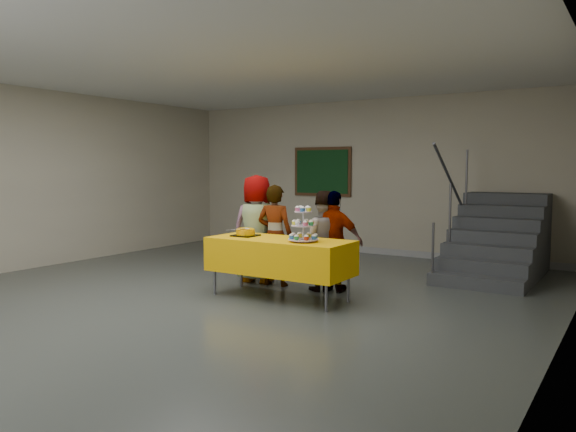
{
  "coord_description": "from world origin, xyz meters",
  "views": [
    {
      "loc": [
        4.61,
        -5.12,
        1.68
      ],
      "look_at": [
        0.7,
        1.04,
        1.05
      ],
      "focal_mm": 35.0,
      "sensor_mm": 36.0,
      "label": 1
    }
  ],
  "objects_px": {
    "cupcake_stand": "(303,227)",
    "schoolchild_d": "(334,242)",
    "schoolchild_a": "(257,229)",
    "schoolchild_b": "(275,235)",
    "staircase": "(498,243)",
    "noticeboard": "(322,172)",
    "schoolchild_c": "(322,241)",
    "bear_cake": "(245,232)",
    "bake_table": "(280,255)"
  },
  "relations": [
    {
      "from": "cupcake_stand",
      "to": "schoolchild_d",
      "type": "height_order",
      "value": "schoolchild_d"
    },
    {
      "from": "schoolchild_a",
      "to": "schoolchild_b",
      "type": "distance_m",
      "value": 0.38
    },
    {
      "from": "staircase",
      "to": "noticeboard",
      "type": "relative_size",
      "value": 1.85
    },
    {
      "from": "cupcake_stand",
      "to": "schoolchild_a",
      "type": "height_order",
      "value": "schoolchild_a"
    },
    {
      "from": "schoolchild_c",
      "to": "schoolchild_b",
      "type": "bearing_deg",
      "value": -19.29
    },
    {
      "from": "bear_cake",
      "to": "schoolchild_b",
      "type": "distance_m",
      "value": 0.63
    },
    {
      "from": "cupcake_stand",
      "to": "bake_table",
      "type": "bearing_deg",
      "value": 169.0
    },
    {
      "from": "bear_cake",
      "to": "schoolchild_a",
      "type": "xyz_separation_m",
      "value": [
        -0.31,
        0.7,
        -0.04
      ]
    },
    {
      "from": "schoolchild_b",
      "to": "staircase",
      "type": "relative_size",
      "value": 0.6
    },
    {
      "from": "noticeboard",
      "to": "cupcake_stand",
      "type": "bearing_deg",
      "value": -63.88
    },
    {
      "from": "cupcake_stand",
      "to": "schoolchild_a",
      "type": "xyz_separation_m",
      "value": [
        -1.26,
        0.78,
        -0.16
      ]
    },
    {
      "from": "bake_table",
      "to": "schoolchild_a",
      "type": "xyz_separation_m",
      "value": [
        -0.86,
        0.7,
        0.23
      ]
    },
    {
      "from": "schoolchild_a",
      "to": "staircase",
      "type": "xyz_separation_m",
      "value": [
        2.86,
        2.59,
        -0.3
      ]
    },
    {
      "from": "bake_table",
      "to": "staircase",
      "type": "height_order",
      "value": "staircase"
    },
    {
      "from": "schoolchild_c",
      "to": "staircase",
      "type": "distance_m",
      "value": 3.14
    },
    {
      "from": "schoolchild_a",
      "to": "noticeboard",
      "type": "height_order",
      "value": "noticeboard"
    },
    {
      "from": "bear_cake",
      "to": "schoolchild_c",
      "type": "relative_size",
      "value": 0.26
    },
    {
      "from": "cupcake_stand",
      "to": "schoolchild_d",
      "type": "xyz_separation_m",
      "value": [
        0.02,
        0.78,
        -0.26
      ]
    },
    {
      "from": "schoolchild_d",
      "to": "noticeboard",
      "type": "xyz_separation_m",
      "value": [
        -2.08,
        3.42,
        0.91
      ]
    },
    {
      "from": "schoolchild_b",
      "to": "cupcake_stand",
      "type": "bearing_deg",
      "value": 131.48
    },
    {
      "from": "cupcake_stand",
      "to": "schoolchild_b",
      "type": "bearing_deg",
      "value": 141.69
    },
    {
      "from": "schoolchild_a",
      "to": "bake_table",
      "type": "bearing_deg",
      "value": 127.82
    },
    {
      "from": "schoolchild_b",
      "to": "staircase",
      "type": "distance_m",
      "value": 3.65
    },
    {
      "from": "schoolchild_d",
      "to": "noticeboard",
      "type": "bearing_deg",
      "value": -63.48
    },
    {
      "from": "staircase",
      "to": "noticeboard",
      "type": "bearing_deg",
      "value": 167.14
    },
    {
      "from": "schoolchild_a",
      "to": "schoolchild_d",
      "type": "xyz_separation_m",
      "value": [
        1.28,
        0.0,
        -0.1
      ]
    },
    {
      "from": "cupcake_stand",
      "to": "schoolchild_c",
      "type": "bearing_deg",
      "value": 101.75
    },
    {
      "from": "bear_cake",
      "to": "schoolchild_d",
      "type": "xyz_separation_m",
      "value": [
        0.97,
        0.7,
        -0.14
      ]
    },
    {
      "from": "schoolchild_d",
      "to": "bear_cake",
      "type": "bearing_deg",
      "value": 30.92
    },
    {
      "from": "bake_table",
      "to": "cupcake_stand",
      "type": "xyz_separation_m",
      "value": [
        0.4,
        -0.08,
        0.39
      ]
    },
    {
      "from": "schoolchild_d",
      "to": "staircase",
      "type": "height_order",
      "value": "staircase"
    },
    {
      "from": "schoolchild_c",
      "to": "bake_table",
      "type": "bearing_deg",
      "value": 46.23
    },
    {
      "from": "staircase",
      "to": "schoolchild_a",
      "type": "bearing_deg",
      "value": -137.9
    },
    {
      "from": "schoolchild_b",
      "to": "noticeboard",
      "type": "height_order",
      "value": "noticeboard"
    },
    {
      "from": "bake_table",
      "to": "cupcake_stand",
      "type": "distance_m",
      "value": 0.57
    },
    {
      "from": "schoolchild_c",
      "to": "schoolchild_d",
      "type": "relative_size",
      "value": 1.0
    },
    {
      "from": "bake_table",
      "to": "bear_cake",
      "type": "relative_size",
      "value": 5.25
    },
    {
      "from": "schoolchild_d",
      "to": "schoolchild_b",
      "type": "bearing_deg",
      "value": -0.17
    },
    {
      "from": "cupcake_stand",
      "to": "schoolchild_a",
      "type": "distance_m",
      "value": 1.49
    },
    {
      "from": "bake_table",
      "to": "noticeboard",
      "type": "height_order",
      "value": "noticeboard"
    },
    {
      "from": "schoolchild_d",
      "to": "staircase",
      "type": "xyz_separation_m",
      "value": [
        1.58,
        2.58,
        -0.2
      ]
    },
    {
      "from": "bear_cake",
      "to": "staircase",
      "type": "relative_size",
      "value": 0.15
    },
    {
      "from": "schoolchild_a",
      "to": "noticeboard",
      "type": "bearing_deg",
      "value": -89.78
    },
    {
      "from": "staircase",
      "to": "noticeboard",
      "type": "distance_m",
      "value": 3.92
    },
    {
      "from": "bear_cake",
      "to": "schoolchild_a",
      "type": "height_order",
      "value": "schoolchild_a"
    },
    {
      "from": "schoolchild_a",
      "to": "staircase",
      "type": "height_order",
      "value": "staircase"
    },
    {
      "from": "cupcake_stand",
      "to": "bear_cake",
      "type": "relative_size",
      "value": 1.24
    },
    {
      "from": "schoolchild_b",
      "to": "staircase",
      "type": "bearing_deg",
      "value": -143.37
    },
    {
      "from": "bear_cake",
      "to": "schoolchild_c",
      "type": "distance_m",
      "value": 1.06
    },
    {
      "from": "bear_cake",
      "to": "noticeboard",
      "type": "height_order",
      "value": "noticeboard"
    }
  ]
}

